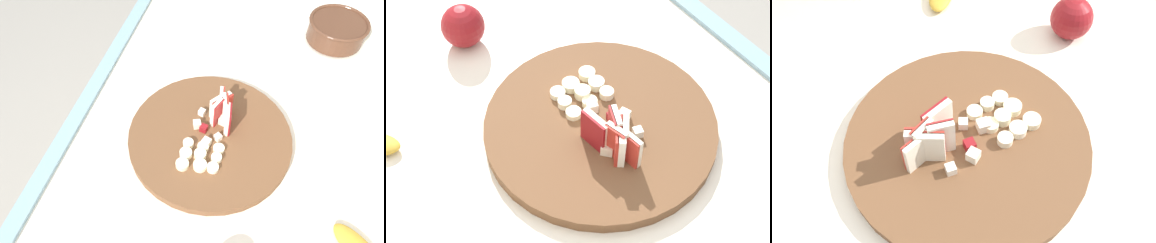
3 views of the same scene
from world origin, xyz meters
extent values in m
cube|color=silver|center=(0.00, 0.00, 0.44)|extent=(1.32, 0.76, 0.87)
cube|color=#7A9EAD|center=(0.00, -0.36, 0.86)|extent=(1.32, 0.04, 0.04)
cube|color=silver|center=(0.00, 0.40, 0.72)|extent=(2.40, 0.04, 1.44)
cylinder|color=brown|center=(0.05, -0.04, 0.88)|extent=(0.37, 0.37, 0.02)
cube|color=#B22D23|center=(-0.01, -0.03, 0.92)|extent=(0.04, 0.03, 0.06)
cube|color=#EFE5CC|center=(-0.01, -0.03, 0.92)|extent=(0.04, 0.03, 0.06)
cube|color=#B22D23|center=(-0.01, -0.02, 0.92)|extent=(0.04, 0.03, 0.06)
cube|color=white|center=(-0.02, -0.02, 0.92)|extent=(0.04, 0.03, 0.06)
cube|color=#A32323|center=(0.01, -0.03, 0.93)|extent=(0.04, 0.02, 0.06)
cube|color=white|center=(0.01, -0.03, 0.93)|extent=(0.04, 0.02, 0.06)
cube|color=#B22D23|center=(-0.03, -0.03, 0.92)|extent=(0.05, 0.01, 0.06)
cube|color=#EFE5CC|center=(-0.03, -0.03, 0.92)|extent=(0.05, 0.02, 0.06)
cube|color=maroon|center=(0.02, 0.00, 0.92)|extent=(0.05, 0.01, 0.06)
cube|color=#EFE5CC|center=(0.02, -0.01, 0.92)|extent=(0.05, 0.02, 0.06)
cube|color=#B22D23|center=(-0.01, -0.01, 0.92)|extent=(0.04, 0.01, 0.06)
cube|color=beige|center=(-0.01, -0.02, 0.92)|extent=(0.04, 0.02, 0.06)
cube|color=#EFE5CC|center=(0.04, -0.07, 0.90)|extent=(0.02, 0.02, 0.02)
cube|color=maroon|center=(0.05, -0.05, 0.90)|extent=(0.02, 0.02, 0.02)
cube|color=beige|center=(0.08, -0.04, 0.90)|extent=(0.02, 0.02, 0.02)
cube|color=beige|center=(0.01, -0.01, 0.90)|extent=(0.02, 0.02, 0.02)
cube|color=beige|center=(0.00, -0.01, 0.90)|extent=(0.03, 0.03, 0.02)
cube|color=white|center=(0.06, -0.02, 0.90)|extent=(0.02, 0.02, 0.01)
cube|color=maroon|center=(0.01, -0.02, 0.90)|extent=(0.02, 0.02, 0.02)
cube|color=white|center=(0.00, -0.07, 0.90)|extent=(0.02, 0.02, 0.01)
cylinder|color=#F4EAC6|center=(0.09, -0.08, 0.90)|extent=(0.02, 0.02, 0.01)
cylinder|color=white|center=(0.12, -0.08, 0.90)|extent=(0.03, 0.03, 0.01)
cylinder|color=beige|center=(0.15, -0.08, 0.90)|extent=(0.03, 0.03, 0.01)
cylinder|color=beige|center=(0.09, -0.04, 0.90)|extent=(0.03, 0.03, 0.01)
cylinder|color=beige|center=(0.12, -0.04, 0.90)|extent=(0.03, 0.03, 0.02)
cylinder|color=beige|center=(0.14, -0.04, 0.90)|extent=(0.03, 0.03, 0.01)
cylinder|color=beige|center=(0.09, -0.01, 0.90)|extent=(0.03, 0.03, 0.01)
cylinder|color=#F4EAC6|center=(0.11, -0.01, 0.90)|extent=(0.02, 0.02, 0.01)
cylinder|color=#F4EAC6|center=(0.14, -0.01, 0.90)|extent=(0.03, 0.03, 0.01)
cylinder|color=#4C2D1E|center=(-0.38, 0.23, 0.88)|extent=(0.09, 0.09, 0.01)
cylinder|color=#4C2D1E|center=(-0.38, 0.23, 0.91)|extent=(0.16, 0.16, 0.06)
torus|color=#4C2D1E|center=(-0.38, 0.23, 0.94)|extent=(0.17, 0.17, 0.01)
camera|label=1|loc=(0.53, 0.05, 1.57)|focal=34.01mm
camera|label=2|loc=(-0.40, 0.31, 1.59)|focal=52.74mm
camera|label=3|loc=(-0.14, -0.28, 1.37)|focal=35.23mm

